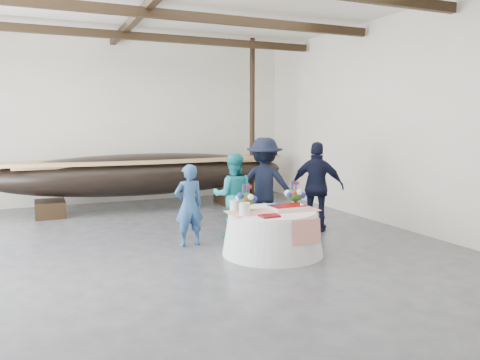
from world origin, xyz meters
name	(u,v)px	position (x,y,z in m)	size (l,w,h in m)	color
floor	(175,258)	(0.00, 0.00, 0.00)	(10.00, 12.00, 0.01)	#3D3D42
wall_back	(115,122)	(0.00, 6.00, 2.25)	(10.00, 0.02, 4.50)	silver
wall_right	(412,122)	(5.00, 0.00, 2.25)	(0.02, 12.00, 4.50)	silver
pavilion_structure	(158,19)	(0.00, 0.77, 4.00)	(9.80, 11.76, 4.50)	black
longboat_display	(146,174)	(0.52, 4.46, 0.92)	(7.72, 1.54, 1.45)	black
banquet_table	(273,232)	(1.62, -0.43, 0.37)	(1.73, 1.73, 0.74)	silver
tabletop_items	(271,201)	(1.65, -0.28, 0.89)	(1.62, 0.95, 0.40)	red
guest_woman_blue	(189,205)	(0.46, 0.65, 0.75)	(0.54, 0.36, 1.49)	#284E81
guest_woman_teal	(233,195)	(1.46, 0.95, 0.82)	(0.80, 0.62, 1.64)	teal
guest_man_left	(264,185)	(2.19, 1.06, 0.97)	(1.25, 0.72, 1.93)	black
guest_man_right	(317,187)	(3.22, 0.70, 0.92)	(1.08, 0.45, 1.85)	black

